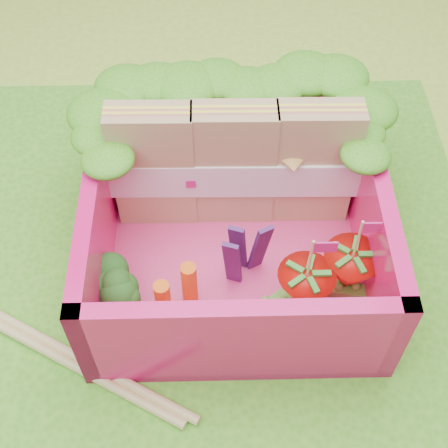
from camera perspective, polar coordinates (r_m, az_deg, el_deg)
name	(u,v)px	position (r m, az deg, el deg)	size (l,w,h in m)	color
ground	(214,260)	(3.07, -0.95, -3.32)	(14.00, 14.00, 0.00)	#91B733
placemat	(214,258)	(3.06, -0.95, -3.16)	(2.60, 2.60, 0.03)	#4BA024
bento_floor	(234,252)	(3.03, 0.96, -2.59)	(1.30, 1.30, 0.05)	#E53A7E
bento_box	(235,220)	(2.83, 1.03, 0.33)	(1.30, 1.30, 0.55)	#EA136A
lettuce_ruffle	(233,97)	(2.91, 0.82, 11.56)	(1.43, 0.77, 0.11)	#2C8117
sandwich_stack	(235,166)	(2.91, 0.99, 5.34)	(1.22, 0.19, 0.67)	#A37C56
broccoli	(118,284)	(2.73, -9.69, -5.45)	(0.34, 0.34, 0.25)	#6FAC53
carrot_sticks	(176,294)	(2.73, -4.37, -6.36)	(0.18, 0.16, 0.27)	#FF5D15
purple_wedges	(244,253)	(2.77, 1.80, -2.65)	(0.20, 0.13, 0.38)	#38164F
strawberry_left	(304,290)	(2.75, 7.36, -6.00)	(0.25, 0.25, 0.49)	#B90B0B
strawberry_right	(349,271)	(2.84, 11.34, -4.26)	(0.25, 0.25, 0.49)	#B90B0B
snap_peas	(310,297)	(2.86, 7.90, -6.67)	(0.65, 0.26, 0.05)	green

